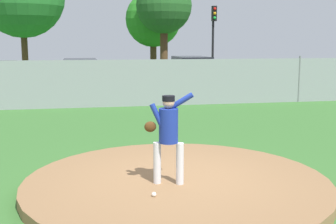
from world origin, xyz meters
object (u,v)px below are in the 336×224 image
object	(u,v)px
pitcher_youth	(168,130)
parked_car_white	(192,75)
baseball	(154,194)
parked_car_teal	(81,77)
parked_car_silver	(264,75)
traffic_cone_orange	(122,94)
traffic_light_far	(213,31)

from	to	relation	value
pitcher_youth	parked_car_white	world-z (taller)	parked_car_white
baseball	parked_car_teal	size ratio (longest dim) A/B	0.02
parked_car_silver	traffic_cone_orange	size ratio (longest dim) A/B	8.06
traffic_cone_orange	parked_car_white	bearing A→B (deg)	36.37
parked_car_teal	baseball	bearing A→B (deg)	-85.50
parked_car_teal	traffic_cone_orange	size ratio (longest dim) A/B	7.99
parked_car_teal	parked_car_silver	world-z (taller)	parked_car_teal
parked_car_teal	traffic_light_far	bearing A→B (deg)	27.12
parked_car_teal	parked_car_silver	bearing A→B (deg)	0.54
traffic_light_far	parked_car_silver	bearing A→B (deg)	-67.53
parked_car_white	traffic_cone_orange	bearing A→B (deg)	-143.63
parked_car_teal	traffic_light_far	distance (m)	9.32
baseball	parked_car_white	size ratio (longest dim) A/B	0.02
pitcher_youth	traffic_cone_orange	distance (m)	12.22
parked_car_white	baseball	bearing A→B (deg)	-105.88
traffic_light_far	traffic_cone_orange	bearing A→B (deg)	-132.17
parked_car_white	traffic_cone_orange	size ratio (longest dim) A/B	8.41
pitcher_youth	traffic_light_far	xyz separation A→B (m)	(6.46, 19.04, 2.11)
baseball	traffic_light_far	bearing A→B (deg)	70.91
pitcher_youth	parked_car_silver	world-z (taller)	pitcher_youth
baseball	parked_car_silver	distance (m)	17.76
pitcher_youth	parked_car_white	size ratio (longest dim) A/B	0.34
traffic_cone_orange	parked_car_teal	bearing A→B (deg)	123.36
traffic_light_far	pitcher_youth	bearing A→B (deg)	-108.74
parked_car_silver	traffic_cone_orange	distance (m)	8.37
parked_car_teal	traffic_cone_orange	world-z (taller)	parked_car_teal
baseball	traffic_light_far	size ratio (longest dim) A/B	0.02
pitcher_youth	traffic_light_far	bearing A→B (deg)	71.26
pitcher_youth	traffic_cone_orange	size ratio (longest dim) A/B	2.84
parked_car_white	traffic_light_far	distance (m)	5.21
parked_car_silver	parked_car_teal	bearing A→B (deg)	-179.46
parked_car_white	traffic_light_far	size ratio (longest dim) A/B	0.98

